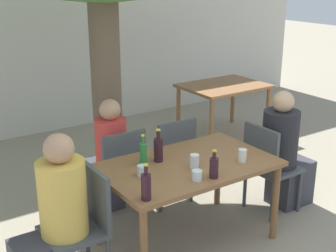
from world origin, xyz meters
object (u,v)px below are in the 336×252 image
(patio_chair_3, at_px, (171,156))
(wine_bottle_2, at_px, (146,186))
(person_seated_2, at_px, (108,161))
(drinking_glass_1, at_px, (142,171))
(wine_bottle_3, at_px, (158,149))
(green_bottle_0, at_px, (143,154))
(drinking_glass_2, at_px, (197,175))
(dining_table_back, at_px, (224,91))
(patio_chair_1, at_px, (268,163))
(drinking_glass_0, at_px, (242,155))
(drinking_glass_3, at_px, (194,161))
(person_seated_1, at_px, (285,155))
(wine_bottle_1, at_px, (214,167))
(patio_chair_0, at_px, (83,220))
(patio_chair_2, at_px, (119,169))
(person_seated_0, at_px, (54,225))
(dining_table_front, at_px, (188,172))

(patio_chair_3, relative_size, wine_bottle_2, 3.32)
(person_seated_2, relative_size, drinking_glass_1, 13.44)
(wine_bottle_2, bearing_deg, wine_bottle_3, 50.09)
(green_bottle_0, relative_size, drinking_glass_2, 3.28)
(dining_table_back, distance_m, drinking_glass_1, 3.23)
(person_seated_2, bearing_deg, wine_bottle_2, 75.38)
(person_seated_2, xyz_separation_m, green_bottle_0, (-0.04, -0.76, 0.35))
(patio_chair_1, distance_m, patio_chair_3, 0.97)
(drinking_glass_0, distance_m, drinking_glass_1, 0.89)
(drinking_glass_3, bearing_deg, green_bottle_0, 138.96)
(patio_chair_1, xyz_separation_m, patio_chair_3, (-0.68, 0.69, 0.00))
(drinking_glass_0, relative_size, drinking_glass_3, 0.95)
(dining_table_back, xyz_separation_m, green_bottle_0, (-2.43, -1.81, 0.20))
(person_seated_1, xyz_separation_m, wine_bottle_1, (-1.21, -0.35, 0.30))
(patio_chair_0, xyz_separation_m, patio_chair_2, (0.68, 0.69, 0.00))
(patio_chair_2, relative_size, patio_chair_3, 1.00)
(person_seated_0, height_order, wine_bottle_1, person_seated_0)
(wine_bottle_1, distance_m, wine_bottle_3, 0.55)
(green_bottle_0, xyz_separation_m, drinking_glass_0, (0.75, -0.40, -0.05))
(wine_bottle_1, bearing_deg, green_bottle_0, 122.65)
(person_seated_2, distance_m, wine_bottle_3, 0.84)
(patio_chair_2, distance_m, person_seated_1, 1.65)
(patio_chair_2, distance_m, drinking_glass_0, 1.19)
(wine_bottle_2, relative_size, drinking_glass_2, 3.34)
(dining_table_back, relative_size, patio_chair_3, 1.27)
(dining_table_back, relative_size, wine_bottle_3, 4.01)
(wine_bottle_3, height_order, drinking_glass_3, wine_bottle_3)
(dining_table_front, height_order, drinking_glass_0, drinking_glass_0)
(patio_chair_2, bearing_deg, dining_table_front, 113.29)
(patio_chair_0, distance_m, green_bottle_0, 0.74)
(dining_table_back, relative_size, wine_bottle_2, 4.20)
(dining_table_back, distance_m, wine_bottle_1, 3.14)
(patio_chair_0, bearing_deg, drinking_glass_0, 80.59)
(dining_table_front, height_order, wine_bottle_2, wine_bottle_2)
(wine_bottle_2, bearing_deg, drinking_glass_3, 22.29)
(patio_chair_0, relative_size, person_seated_2, 0.78)
(patio_chair_0, height_order, person_seated_2, person_seated_2)
(dining_table_front, bearing_deg, wine_bottle_3, 135.87)
(person_seated_0, bearing_deg, wine_bottle_2, 57.47)
(person_seated_0, height_order, wine_bottle_2, person_seated_0)
(patio_chair_2, bearing_deg, wine_bottle_1, 105.91)
(person_seated_1, distance_m, drinking_glass_2, 1.40)
(dining_table_front, distance_m, drinking_glass_0, 0.49)
(patio_chair_2, relative_size, person_seated_1, 0.75)
(person_seated_1, xyz_separation_m, drinking_glass_2, (-1.34, -0.31, 0.24))
(dining_table_front, relative_size, drinking_glass_2, 17.85)
(person_seated_2, distance_m, drinking_glass_1, 0.99)
(patio_chair_0, bearing_deg, patio_chair_1, 90.00)
(person_seated_2, relative_size, drinking_glass_0, 10.58)
(wine_bottle_1, xyz_separation_m, drinking_glass_3, (-0.01, 0.24, -0.03))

